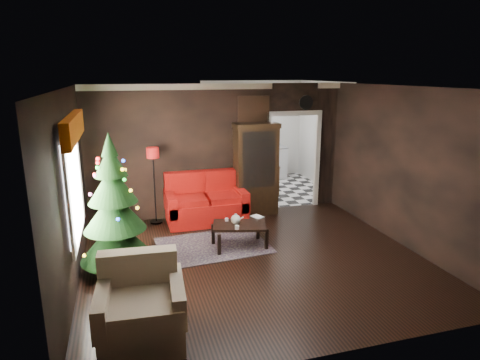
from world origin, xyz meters
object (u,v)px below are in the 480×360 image
object	(u,v)px
floor_lamp	(154,186)
kitchen_table	(262,179)
christmas_tree	(114,207)
teapot	(236,219)
curio_cabinet	(256,171)
loveseat	(206,198)
armchair	(141,304)
wall_clock	(306,102)
coffee_table	(239,235)

from	to	relation	value
floor_lamp	kitchen_table	size ratio (longest dim) A/B	2.06
christmas_tree	teapot	world-z (taller)	christmas_tree
kitchen_table	curio_cabinet	bearing A→B (deg)	-114.44
loveseat	curio_cabinet	world-z (taller)	curio_cabinet
curio_cabinet	loveseat	bearing A→B (deg)	-169.17
armchair	wall_clock	xyz separation A→B (m)	(3.86, 4.09, 1.92)
kitchen_table	coffee_table	bearing A→B (deg)	-115.81
teapot	kitchen_table	bearing A→B (deg)	63.16
christmas_tree	teapot	size ratio (longest dim) A/B	10.76
armchair	curio_cabinet	bearing A→B (deg)	59.95
loveseat	christmas_tree	world-z (taller)	christmas_tree
wall_clock	loveseat	bearing A→B (deg)	-170.34
floor_lamp	coffee_table	size ratio (longest dim) A/B	1.67
christmas_tree	kitchen_table	distance (m)	5.03
kitchen_table	wall_clock	bearing A→B (deg)	-66.25
floor_lamp	teapot	size ratio (longest dim) A/B	7.81
coffee_table	loveseat	bearing A→B (deg)	101.75
christmas_tree	coffee_table	size ratio (longest dim) A/B	2.30
curio_cabinet	kitchen_table	world-z (taller)	curio_cabinet
teapot	floor_lamp	bearing A→B (deg)	130.04
wall_clock	kitchen_table	distance (m)	2.43
loveseat	teapot	world-z (taller)	loveseat
curio_cabinet	kitchen_table	xyz separation A→B (m)	(0.65, 1.43, -0.57)
loveseat	kitchen_table	bearing A→B (deg)	42.51
kitchen_table	christmas_tree	bearing A→B (deg)	-135.85
loveseat	teapot	xyz separation A→B (m)	(0.24, -1.44, 0.02)
teapot	kitchen_table	xyz separation A→B (m)	(1.56, 3.09, -0.15)
christmas_tree	teapot	distance (m)	2.12
loveseat	wall_clock	world-z (taller)	wall_clock
floor_lamp	christmas_tree	world-z (taller)	christmas_tree
loveseat	floor_lamp	bearing A→B (deg)	176.37
loveseat	floor_lamp	size ratio (longest dim) A/B	1.10
loveseat	teapot	bearing A→B (deg)	-80.56
floor_lamp	christmas_tree	xyz separation A→B (m)	(-0.75, -1.88, 0.22)
curio_cabinet	kitchen_table	distance (m)	1.67
curio_cabinet	wall_clock	xyz separation A→B (m)	(1.20, 0.18, 1.43)
coffee_table	wall_clock	bearing A→B (deg)	42.06
coffee_table	armchair	bearing A→B (deg)	-128.91
coffee_table	teapot	bearing A→B (deg)	168.50
floor_lamp	kitchen_table	xyz separation A→B (m)	(2.82, 1.59, -0.45)
loveseat	coffee_table	world-z (taller)	loveseat
curio_cabinet	floor_lamp	bearing A→B (deg)	-175.91
kitchen_table	floor_lamp	bearing A→B (deg)	-150.68
curio_cabinet	teapot	world-z (taller)	curio_cabinet
coffee_table	wall_clock	xyz separation A→B (m)	(2.05, 1.85, 2.16)
floor_lamp	coffee_table	distance (m)	2.10
loveseat	kitchen_table	size ratio (longest dim) A/B	2.27
floor_lamp	coffee_table	world-z (taller)	floor_lamp
floor_lamp	teapot	xyz separation A→B (m)	(1.26, -1.50, -0.31)
armchair	kitchen_table	world-z (taller)	armchair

